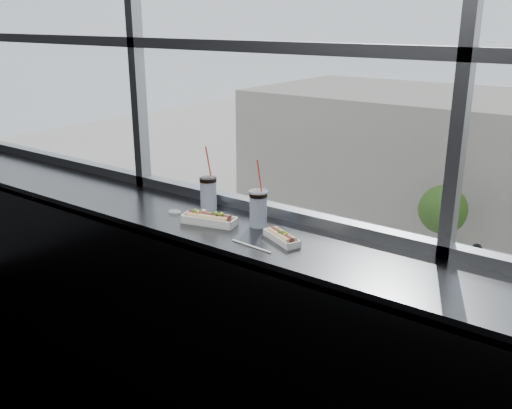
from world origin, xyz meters
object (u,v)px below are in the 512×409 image
Objects in this scene: wrapper at (175,211)px; car_near_a at (234,293)px; pedestrian_a at (476,256)px; soda_cup_left at (208,191)px; car_near_b at (369,340)px; hotdog_tray_right at (282,237)px; tree_left at (443,210)px; hotdog_tray_left at (209,219)px; car_far_a at (367,251)px; soda_cup_right at (258,207)px; loose_straw at (251,246)px.

wrapper reaches higher than car_near_a.
wrapper is 29.82m from pedestrian_a.
soda_cup_left reaches higher than car_near_b.
hotdog_tray_right reaches higher than tree_left.
tree_left is (-7.68, 28.32, -9.23)m from hotdog_tray_left.
car_far_a is 5.07m from tree_left.
car_far_a is at bearing 113.41° from soda_cup_right.
loose_straw reaches higher than car_near_b.
soda_cup_right is at bearing -74.33° from tree_left.
tree_left is at bearing 65.27° from pedestrian_a.
soda_cup_left is (-0.61, 0.16, 0.09)m from hotdog_tray_right.
car_far_a is at bearing 138.22° from hotdog_tray_right.
tree_left is at bearing 11.57° from car_near_b.
car_near_a is at bearing 158.11° from car_far_a.
hotdog_tray_left reaches higher than car_near_b.
hotdog_tray_left is 0.06× the size of car_near_a.
hotdog_tray_right reaches higher than car_near_b.
loose_straw is 0.04× the size of car_far_a.
hotdog_tray_right is 0.17m from loose_straw.
soda_cup_left is 0.09× the size of tree_left.
car_far_a is (-10.47, 24.19, -11.08)m from soda_cup_right.
pedestrian_a is at bearing 86.74° from hotdog_tray_left.
hotdog_tray_left reaches higher than car_far_a.
car_near_a is (-12.81, 16.31, -11.13)m from wrapper.
hotdog_tray_left is 0.27m from wrapper.
tree_left is (-7.52, 28.14, -9.31)m from soda_cup_left.
car_near_b is (-6.62, 16.44, -11.08)m from loose_straw.
car_far_a is (-4.00, 8.00, 0.11)m from car_near_b.
car_far_a is at bearing 98.48° from hotdog_tray_left.
soda_cup_right is 28.59m from car_far_a.
hotdog_tray_left is at bearing -48.34° from soda_cup_left.
hotdog_tray_left is 30.76m from tree_left.
pedestrian_a is (-5.08, 27.23, -11.05)m from wrapper.
car_far_a reaches higher than car_near_a.
tree_left is (-7.91, 28.19, -9.31)m from soda_cup_right.
soda_cup_right is at bearing -143.27° from car_near_a.
tree_left is at bearing 105.67° from soda_cup_right.
hotdog_tray_right reaches higher than loose_straw.
tree_left is (-7.41, 28.31, -9.22)m from wrapper.
loose_straw is 23.98m from car_near_a.
car_near_a is (-12.91, 16.14, -11.23)m from soda_cup_left.
soda_cup_left reaches higher than pedestrian_a.
pedestrian_a is (-5.57, 27.12, -11.15)m from soda_cup_right.
hotdog_tray_right is 0.04× the size of car_near_a.
pedestrian_a reaches higher than car_near_a.
hotdog_tray_left is 0.39m from loose_straw.
wrapper is 23.54m from car_near_a.
soda_cup_right is (0.23, 0.13, 0.08)m from hotdog_tray_left.
car_near_b is 1.35× the size of tree_left.
hotdog_tray_right is 2.69× the size of wrapper.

